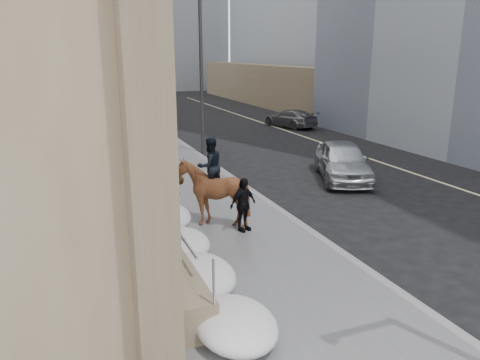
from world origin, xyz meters
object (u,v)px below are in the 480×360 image
object	(u,v)px
mounted_horse_right	(211,189)
pedestrian	(243,205)
mounted_horse_left	(169,213)
car_grey	(290,118)
car_silver	(342,161)

from	to	relation	value
mounted_horse_right	pedestrian	world-z (taller)	mounted_horse_right
mounted_horse_left	car_grey	size ratio (longest dim) A/B	0.64
mounted_horse_right	car_silver	size ratio (longest dim) A/B	0.56
pedestrian	car_silver	xyz separation A→B (m)	(6.21, 4.25, -0.11)
car_grey	pedestrian	bearing A→B (deg)	43.62
mounted_horse_left	pedestrian	bearing A→B (deg)	-153.00
car_silver	mounted_horse_left	bearing A→B (deg)	-126.48
car_silver	car_grey	distance (m)	14.25
pedestrian	car_grey	size ratio (longest dim) A/B	0.37
mounted_horse_left	car_silver	xyz separation A→B (m)	(8.63, 5.19, -0.48)
car_silver	car_grey	size ratio (longest dim) A/B	1.09
mounted_horse_left	car_grey	bearing A→B (deg)	-119.58
mounted_horse_right	pedestrian	xyz separation A→B (m)	(0.71, -0.81, -0.33)
car_grey	mounted_horse_right	bearing A→B (deg)	40.75
mounted_horse_left	pedestrian	size ratio (longest dim) A/B	1.73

